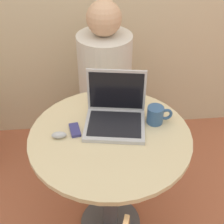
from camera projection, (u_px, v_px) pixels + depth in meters
The scene contains 7 objects.
ground_plane at pixel (110, 223), 2.00m from camera, with size 12.00×12.00×0.00m, color #B26042.
round_table at pixel (110, 160), 1.65m from camera, with size 0.81×0.81×0.76m.
laptop at pixel (115, 114), 1.58m from camera, with size 0.34×0.30×0.26m.
cell_phone at pixel (75, 130), 1.55m from camera, with size 0.06×0.10×0.02m.
computer_mouse at pixel (59, 135), 1.51m from camera, with size 0.07×0.04×0.03m.
coffee_cup at pixel (156, 115), 1.59m from camera, with size 0.13×0.08×0.09m.
person_seated at pixel (106, 97), 2.24m from camera, with size 0.39×0.56×1.21m.
Camera 1 is at (-0.10, -1.15, 1.78)m, focal length 50.00 mm.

